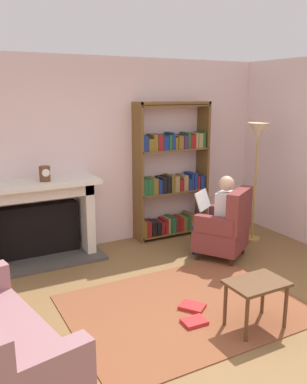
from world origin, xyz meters
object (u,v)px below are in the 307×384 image
Objects in this scene: armchair_reading at (226,228)px; fireplace at (40,218)px; bookshelf at (171,175)px; mantel_clock at (45,174)px; side_table at (256,289)px; seated_reader at (218,213)px; floor_lamp at (258,141)px.

fireplace is at bearing -59.35° from armchair_reading.
armchair_reading is at bearing -26.35° from fireplace.
fireplace is at bearing -179.08° from bookshelf.
fireplace is at bearing 128.74° from mantel_clock.
bookshelf is 3.71× the size of side_table.
bookshelf is (2.04, 0.03, 0.39)m from fireplace.
fireplace is 2.40m from seated_reader.
side_table is at bearing -61.67° from fireplace.
bookshelf is 1.11m from seated_reader.
bookshelf is 1.28m from armchair_reading.
floor_lamp is at bearing 171.49° from armchair_reading.
bookshelf is at bearing -113.21° from armchair_reading.
floor_lamp reaches higher than side_table.
floor_lamp is (0.87, 0.27, 0.89)m from seated_reader.
mantel_clock reaches higher than fireplace.
bookshelf reaches higher than fireplace.
armchair_reading is at bearing -80.21° from bookshelf.
floor_lamp is at bearing -37.53° from bookshelf.
floor_lamp is at bearing -12.13° from mantel_clock.
seated_reader is at bearing -24.92° from fireplace.
fireplace is 2.08m from bookshelf.
seated_reader is 1.80m from side_table.
side_table is (-0.62, -2.66, -0.57)m from bookshelf.
armchair_reading is 1.73× the size of side_table.
mantel_clock is at bearing 167.87° from floor_lamp.
seated_reader is 2.04× the size of side_table.
seated_reader reaches higher than armchair_reading.
side_table is at bearing -130.83° from floor_lamp.
fireplace is at bearing -57.92° from seated_reader.
seated_reader is at bearing 64.91° from side_table.
bookshelf reaches higher than floor_lamp.
floor_lamp is (2.96, -0.64, 0.32)m from mantel_clock.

